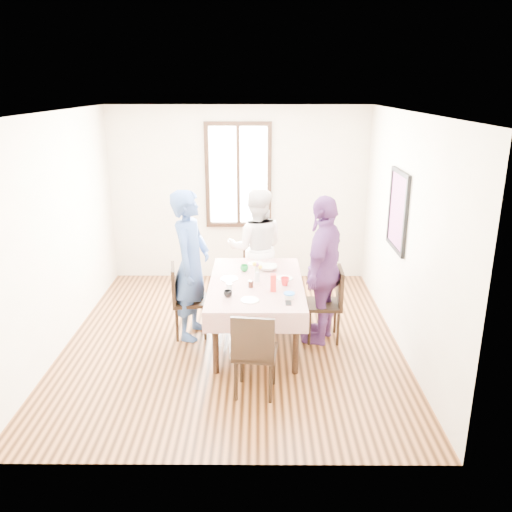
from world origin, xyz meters
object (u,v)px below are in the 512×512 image
at_px(chair_far, 257,273).
at_px(person_far, 257,248).
at_px(chair_near, 255,352).
at_px(chair_left, 190,301).
at_px(dining_table, 256,312).
at_px(person_right, 323,270).
at_px(person_left, 190,265).
at_px(chair_right, 323,304).

bearing_deg(chair_far, person_far, 95.28).
height_order(chair_far, chair_near, same).
bearing_deg(chair_left, dining_table, 70.33).
relative_size(dining_table, chair_left, 1.82).
relative_size(chair_left, person_right, 0.51).
distance_m(chair_left, person_left, 0.46).
xyz_separation_m(dining_table, person_right, (0.79, 0.05, 0.52)).
height_order(chair_right, person_left, person_left).
relative_size(chair_near, person_left, 0.50).
bearing_deg(chair_far, chair_near, 95.28).
relative_size(dining_table, person_left, 0.91).
xyz_separation_m(chair_near, person_far, (0.00, 2.26, 0.38)).
relative_size(chair_far, chair_near, 1.00).
height_order(chair_left, chair_right, same).
bearing_deg(dining_table, person_far, 90.00).
height_order(dining_table, chair_right, chair_right).
bearing_deg(person_right, chair_far, -121.01).
relative_size(chair_left, person_far, 0.55).
bearing_deg(chair_near, person_right, 63.68).
bearing_deg(chair_far, dining_table, 95.28).
xyz_separation_m(dining_table, chair_left, (-0.81, 0.16, 0.08)).
bearing_deg(person_far, person_left, 51.31).
distance_m(chair_right, chair_far, 1.36).
xyz_separation_m(dining_table, chair_far, (0.00, 1.14, 0.08)).
relative_size(dining_table, chair_right, 1.82).
height_order(person_far, person_right, person_right).
bearing_deg(person_far, dining_table, 90.69).
relative_size(dining_table, chair_near, 1.82).
bearing_deg(chair_right, person_left, 88.25).
bearing_deg(chair_right, chair_left, 88.30).
bearing_deg(person_far, chair_right, 127.97).
distance_m(chair_right, person_right, 0.44).
distance_m(dining_table, chair_far, 1.14).
distance_m(chair_left, person_right, 1.67).
bearing_deg(chair_near, chair_left, 129.35).
relative_size(chair_left, chair_far, 1.00).
relative_size(person_left, person_right, 1.02).
height_order(person_left, person_far, person_left).
bearing_deg(chair_left, person_far, 131.02).
distance_m(chair_far, person_right, 1.42).
bearing_deg(chair_far, chair_left, 55.75).
bearing_deg(person_far, chair_left, 50.55).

